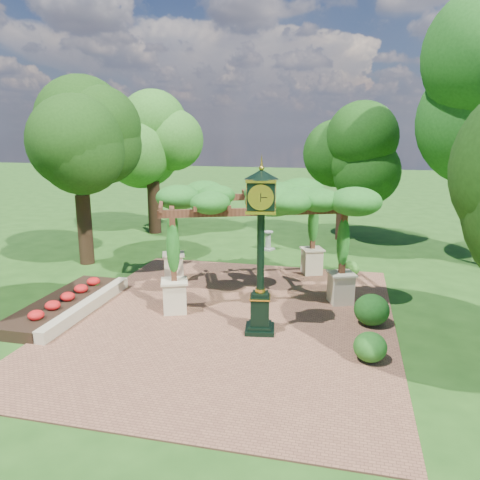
# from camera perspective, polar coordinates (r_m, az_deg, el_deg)

# --- Properties ---
(ground) EXTENTS (120.00, 120.00, 0.00)m
(ground) POSITION_cam_1_polar(r_m,az_deg,el_deg) (13.94, -2.39, -11.18)
(ground) COLOR #1E4714
(ground) RESTS_ON ground
(brick_plaza) EXTENTS (10.00, 12.00, 0.04)m
(brick_plaza) POSITION_cam_1_polar(r_m,az_deg,el_deg) (14.81, -1.34, -9.55)
(brick_plaza) COLOR brown
(brick_plaza) RESTS_ON ground
(border_wall) EXTENTS (0.35, 5.00, 0.40)m
(border_wall) POSITION_cam_1_polar(r_m,az_deg,el_deg) (16.04, -18.09, -7.72)
(border_wall) COLOR #C6B793
(border_wall) RESTS_ON ground
(flower_bed) EXTENTS (1.50, 5.00, 0.36)m
(flower_bed) POSITION_cam_1_polar(r_m,az_deg,el_deg) (16.51, -20.78, -7.39)
(flower_bed) COLOR red
(flower_bed) RESTS_ON ground
(pedestal_clock) EXTENTS (1.07, 1.07, 4.79)m
(pedestal_clock) POSITION_cam_1_polar(r_m,az_deg,el_deg) (13.01, 2.55, 0.38)
(pedestal_clock) COLOR black
(pedestal_clock) RESTS_ON brick_plaza
(pergola) EXTENTS (7.48, 6.10, 4.06)m
(pergola) POSITION_cam_1_polar(r_m,az_deg,el_deg) (16.42, 1.45, 4.76)
(pergola) COLOR beige
(pergola) RESTS_ON brick_plaza
(sundial) EXTENTS (0.68, 0.68, 0.93)m
(sundial) POSITION_cam_1_polar(r_m,az_deg,el_deg) (22.94, 3.44, -0.22)
(sundial) COLOR gray
(sundial) RESTS_ON ground
(shrub_front) EXTENTS (0.85, 0.85, 0.76)m
(shrub_front) POSITION_cam_1_polar(r_m,az_deg,el_deg) (12.56, 15.58, -12.45)
(shrub_front) COLOR #215D1A
(shrub_front) RESTS_ON brick_plaza
(shrub_mid) EXTENTS (1.30, 1.30, 0.94)m
(shrub_mid) POSITION_cam_1_polar(r_m,az_deg,el_deg) (14.70, 15.75, -8.19)
(shrub_mid) COLOR #174914
(shrub_mid) RESTS_ON brick_plaza
(shrub_back) EXTENTS (0.83, 0.83, 0.58)m
(shrub_back) POSITION_cam_1_polar(r_m,az_deg,el_deg) (19.33, 13.41, -3.41)
(shrub_back) COLOR #2F681E
(shrub_back) RESTS_ON brick_plaza
(tree_west_near) EXTENTS (3.80, 3.80, 7.84)m
(tree_west_near) POSITION_cam_1_polar(r_m,az_deg,el_deg) (21.03, -19.15, 11.53)
(tree_west_near) COLOR #352115
(tree_west_near) RESTS_ON ground
(tree_west_far) EXTENTS (4.02, 4.02, 7.58)m
(tree_west_far) POSITION_cam_1_polar(r_m,az_deg,el_deg) (26.65, -10.76, 11.85)
(tree_west_far) COLOR black
(tree_west_far) RESTS_ON ground
(tree_north) EXTENTS (3.25, 3.25, 6.42)m
(tree_north) POSITION_cam_1_polar(r_m,az_deg,el_deg) (25.19, 12.64, 9.86)
(tree_north) COLOR black
(tree_north) RESTS_ON ground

